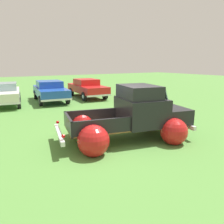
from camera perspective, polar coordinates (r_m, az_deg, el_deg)
The scene contains 5 objects.
ground_plane at distance 7.88m, azimuth 3.09°, elevation -7.19°, with size 80.00×80.00×0.00m, color #548C3D.
vintage_pickup_truck at distance 7.81m, azimuth 5.80°, elevation -1.61°, with size 4.92×3.51×1.96m.
show_car_0 at distance 15.50m, azimuth -26.16°, elevation 4.39°, with size 2.43×4.42×1.43m.
show_car_1 at distance 16.07m, azimuth -15.84°, elevation 5.50°, with size 2.47×4.86×1.43m.
show_car_2 at distance 17.28m, azimuth -6.51°, elevation 6.36°, with size 2.14×4.69×1.43m.
Camera 1 is at (-4.28, -6.05, 2.69)m, focal length 35.07 mm.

